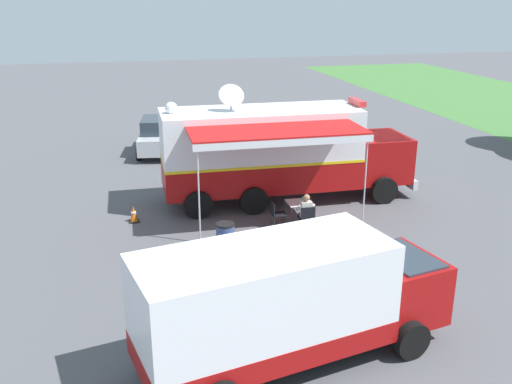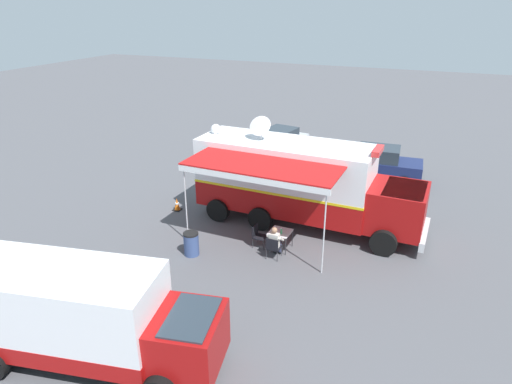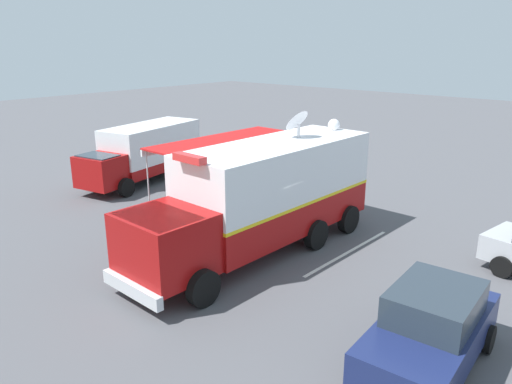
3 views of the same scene
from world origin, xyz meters
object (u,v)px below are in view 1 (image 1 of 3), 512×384
Objects in this scene: command_truck at (280,150)px; car_far_corner at (160,135)px; car_behind_truck at (287,135)px; folding_table at (299,204)px; support_truck at (287,303)px; seated_responder at (305,211)px; traffic_cone at (134,214)px; water_bottle at (303,200)px; folding_chair_at_table at (307,216)px; trash_bin at (225,237)px; folding_chair_beside_table at (276,212)px.

command_truck is 2.15× the size of car_far_corner.
car_behind_truck is (-6.60, 2.28, -1.06)m from command_truck.
support_truck reaches higher than folding_table.
traffic_cone is (-2.04, -5.52, -0.37)m from seated_responder.
seated_responder is at bearing -7.56° from water_bottle.
traffic_cone is at bearing -104.55° from folding_table.
water_bottle is at bearing 174.20° from folding_chair_at_table.
folding_chair_at_table is at bearing 68.02° from traffic_cone.
car_far_corner is at bearing -176.43° from support_truck.
folding_chair_at_table is at bearing 0.14° from command_truck.
trash_bin reaches higher than folding_table.
car_behind_truck is (-9.11, 3.15, 0.37)m from folding_chair_beside_table.
folding_chair_beside_table is 0.20× the size of car_behind_truck.
folding_chair_beside_table is at bearing 15.74° from car_far_corner.
car_far_corner is (-10.94, -3.83, 0.23)m from seated_responder.
folding_table is 1.41× the size of traffic_cone.
car_far_corner is at bearing -161.04° from folding_chair_at_table.
seated_responder is at bearing 178.71° from folding_chair_at_table.
car_far_corner is (-17.76, -1.11, -0.51)m from support_truck.
folding_table is at bearing -14.38° from car_behind_truck.
command_truck is 3.01m from folding_chair_beside_table.
support_truck is (8.85, 2.80, 1.11)m from traffic_cone.
folding_table is at bearing -0.35° from command_truck.
support_truck reaches higher than seated_responder.
trash_bin is 1.57× the size of traffic_cone.
command_truck reaches higher than folding_chair_at_table.
water_bottle reaches higher than folding_chair_beside_table.
command_truck is at bearing 164.53° from support_truck.
car_behind_truck reaches higher than folding_chair_beside_table.
support_truck is (5.73, 0.19, 0.93)m from trash_bin.
car_behind_truck is at bearing 160.93° from command_truck.
support_truck is 1.64× the size of car_behind_truck.
car_far_corner is (-10.33, -3.80, 0.21)m from folding_table.
folding_chair_at_table is at bearing 157.72° from support_truck.
water_bottle is 0.74m from folding_chair_at_table.
car_behind_truck is at bearing 166.36° from water_bottle.
car_far_corner reaches higher than seated_responder.
trash_bin reaches higher than folding_chair_at_table.
command_truck reaches higher than traffic_cone.
car_behind_truck is 6.25m from car_far_corner.
water_bottle is (2.49, 0.08, -1.11)m from command_truck.
water_bottle reaches higher than trash_bin.
traffic_cone is (-2.23, -5.51, -0.23)m from folding_chair_at_table.
support_truck reaches higher than trash_bin.
traffic_cone is at bearing -110.26° from seated_responder.
command_truck is 3.24m from seated_responder.
car_behind_truck and car_far_corner have the same top height.
folding_chair_beside_table is at bearing -126.72° from folding_chair_at_table.
support_truck is 17.14m from car_behind_truck.
support_truck reaches higher than water_bottle.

